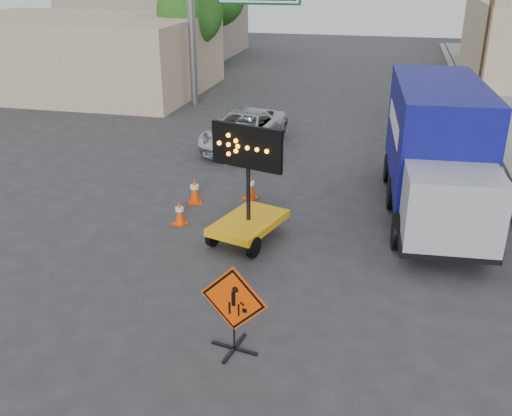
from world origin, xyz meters
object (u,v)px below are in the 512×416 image
at_px(construction_sign, 234,307).
at_px(box_truck, 436,157).
at_px(pickup_truck, 244,129).
at_px(arrow_board, 248,216).

xyz_separation_m(construction_sign, box_truck, (3.84, 7.66, 0.71)).
xyz_separation_m(construction_sign, pickup_truck, (-3.09, 12.55, -0.25)).
bearing_deg(construction_sign, pickup_truck, 113.92).
relative_size(arrow_board, box_truck, 0.40).
height_order(construction_sign, arrow_board, arrow_board).
relative_size(construction_sign, box_truck, 0.23).
relative_size(arrow_board, pickup_truck, 0.62).
bearing_deg(pickup_truck, construction_sign, -69.44).
xyz_separation_m(pickup_truck, box_truck, (6.93, -4.89, 0.96)).
xyz_separation_m(arrow_board, box_truck, (4.72, 3.10, 0.96)).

